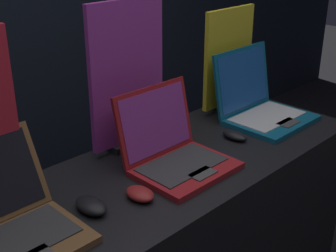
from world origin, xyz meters
TOP-DOWN VIEW (x-y plane):
  - laptop_front at (-0.60, 0.30)m, footprint 0.35×0.35m
  - mouse_front at (-0.36, 0.24)m, footprint 0.07×0.12m
  - laptop_middle at (0.01, 0.27)m, footprint 0.33×0.31m
  - mouse_middle at (-0.21, 0.19)m, footprint 0.07×0.10m
  - promo_stand_middle at (0.01, 0.50)m, footprint 0.33×0.07m
  - laptop_back at (0.57, 0.31)m, footprint 0.35×0.33m
  - mouse_back at (0.33, 0.25)m, footprint 0.06×0.11m
  - promo_stand_back at (0.57, 0.49)m, footprint 0.30×0.07m

SIDE VIEW (x-z plane):
  - mouse_back at x=0.33m, z-range 0.92..0.95m
  - mouse_middle at x=-0.21m, z-range 0.92..0.95m
  - mouse_front at x=-0.36m, z-range 0.92..0.96m
  - laptop_front at x=-0.60m, z-range 0.85..1.10m
  - laptop_middle at x=0.01m, z-range 0.85..1.11m
  - laptop_back at x=0.57m, z-range 0.84..1.13m
  - promo_stand_back at x=0.57m, z-range 0.91..1.35m
  - promo_stand_middle at x=0.01m, z-range 0.91..1.45m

